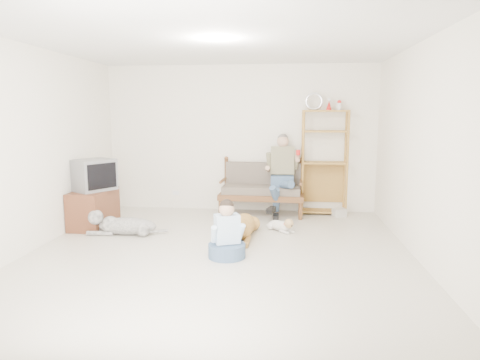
# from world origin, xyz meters

# --- Properties ---
(floor) EXTENTS (5.50, 5.50, 0.00)m
(floor) POSITION_xyz_m (0.00, 0.00, 0.00)
(floor) COLOR silver
(floor) RESTS_ON ground
(ceiling) EXTENTS (5.50, 5.50, 0.00)m
(ceiling) POSITION_xyz_m (0.00, 0.00, 2.70)
(ceiling) COLOR white
(ceiling) RESTS_ON ground
(wall_back) EXTENTS (5.00, 0.00, 5.00)m
(wall_back) POSITION_xyz_m (0.00, 2.75, 1.35)
(wall_back) COLOR white
(wall_back) RESTS_ON ground
(wall_front) EXTENTS (5.00, 0.00, 5.00)m
(wall_front) POSITION_xyz_m (0.00, -2.75, 1.35)
(wall_front) COLOR white
(wall_front) RESTS_ON ground
(wall_left) EXTENTS (0.00, 5.50, 5.50)m
(wall_left) POSITION_xyz_m (-2.50, 0.00, 1.35)
(wall_left) COLOR white
(wall_left) RESTS_ON ground
(wall_right) EXTENTS (0.00, 5.50, 5.50)m
(wall_right) POSITION_xyz_m (2.50, 0.00, 1.35)
(wall_right) COLOR white
(wall_right) RESTS_ON ground
(loveseat) EXTENTS (1.53, 0.76, 0.95)m
(loveseat) POSITION_xyz_m (0.43, 2.44, 0.49)
(loveseat) COLOR brown
(loveseat) RESTS_ON ground
(man) EXTENTS (0.55, 0.79, 1.28)m
(man) POSITION_xyz_m (0.77, 2.25, 0.67)
(man) COLOR #435B7C
(man) RESTS_ON loveseat
(etagere) EXTENTS (0.83, 0.36, 2.18)m
(etagere) POSITION_xyz_m (1.54, 2.55, 0.96)
(etagere) COLOR #B68139
(etagere) RESTS_ON ground
(book_stack) EXTENTS (0.26, 0.23, 0.14)m
(book_stack) POSITION_xyz_m (1.82, 2.37, 0.07)
(book_stack) COLOR beige
(book_stack) RESTS_ON ground
(tv_stand) EXTENTS (0.53, 0.92, 0.60)m
(tv_stand) POSITION_xyz_m (-2.23, 1.25, 0.30)
(tv_stand) COLOR brown
(tv_stand) RESTS_ON ground
(crt_tv) EXTENTS (0.72, 0.76, 0.50)m
(crt_tv) POSITION_xyz_m (-2.19, 1.25, 0.85)
(crt_tv) COLOR slate
(crt_tv) RESTS_ON tv_stand
(wall_outlet) EXTENTS (0.12, 0.02, 0.08)m
(wall_outlet) POSITION_xyz_m (-1.25, 2.73, 0.30)
(wall_outlet) COLOR silver
(wall_outlet) RESTS_ON ground
(golden_retriever) EXTENTS (0.36, 1.40, 0.42)m
(golden_retriever) POSITION_xyz_m (0.22, 0.88, 0.17)
(golden_retriever) COLOR #BC8B41
(golden_retriever) RESTS_ON ground
(shaggy_dog) EXTENTS (1.27, 0.35, 0.38)m
(shaggy_dog) POSITION_xyz_m (-1.63, 0.85, 0.15)
(shaggy_dog) COLOR silver
(shaggy_dog) RESTS_ON ground
(terrier) EXTENTS (0.47, 0.47, 0.23)m
(terrier) POSITION_xyz_m (0.80, 1.27, 0.10)
(terrier) COLOR silver
(terrier) RESTS_ON ground
(child) EXTENTS (0.48, 0.48, 0.75)m
(child) POSITION_xyz_m (0.11, -0.01, 0.27)
(child) COLOR #435B7C
(child) RESTS_ON ground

